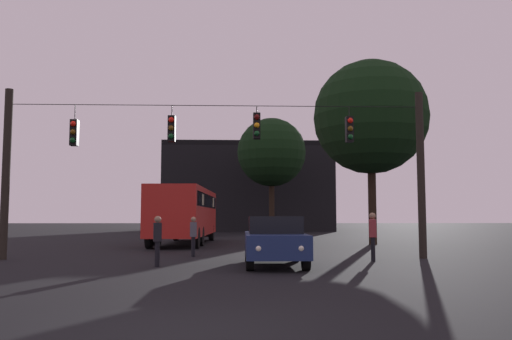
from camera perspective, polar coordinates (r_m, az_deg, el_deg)
ground_plane at (r=31.63m, az=-3.44°, el=-7.77°), size 168.00×168.00×0.00m
overhead_signal_span at (r=19.18m, az=-4.41°, el=1.10°), size 15.32×0.44×6.12m
city_bus at (r=29.53m, az=-7.67°, el=-4.32°), size 2.94×11.09×3.00m
car_near_right at (r=16.47m, az=2.02°, el=-7.56°), size 1.82×4.35×1.52m
car_far_left at (r=41.29m, az=-6.46°, el=-6.00°), size 2.14×4.45×1.52m
pedestrian_crossing_left at (r=18.43m, az=12.53°, el=-6.76°), size 0.31×0.40×1.65m
pedestrian_crossing_center at (r=20.29m, az=-6.80°, el=-6.93°), size 0.25×0.37×1.51m
pedestrian_crossing_right at (r=16.44m, az=-10.63°, el=-7.27°), size 0.31×0.40×1.53m
corner_building at (r=58.08m, az=-0.93°, el=-2.10°), size 17.06×13.86×8.96m
tree_left_silhouette at (r=29.75m, az=12.31°, el=5.61°), size 6.28×6.28×10.11m
tree_behind_building at (r=45.72m, az=1.70°, el=1.90°), size 5.95×5.95×10.03m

